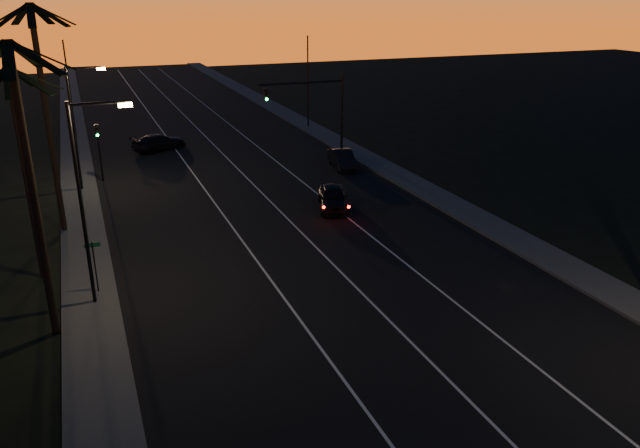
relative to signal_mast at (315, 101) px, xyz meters
name	(u,v)px	position (x,y,z in m)	size (l,w,h in m)	color
road	(267,207)	(-7.14, -9.99, -4.78)	(20.00, 170.00, 0.01)	black
sidewalk_left	(83,228)	(-18.34, -9.99, -4.70)	(2.40, 170.00, 0.16)	#373735
sidewalk_right	(419,187)	(4.06, -9.99, -4.70)	(2.40, 170.00, 0.16)	#373735
lane_stripe_left	(221,212)	(-10.14, -9.99, -4.76)	(0.12, 160.00, 0.01)	silver
lane_stripe_mid	(275,206)	(-6.64, -9.99, -4.76)	(0.12, 160.00, 0.01)	silver
lane_stripe_right	(325,199)	(-3.14, -9.99, -4.76)	(0.12, 160.00, 0.01)	silver
palm_near	(28,165)	(-19.74, -21.99, 2.29)	(4.25, 4.16, 11.53)	black
palm_mid	(22,151)	(-20.34, -15.99, 1.47)	(4.25, 4.16, 10.03)	black
palm_far	(44,100)	(-19.34, -9.99, 2.83)	(4.25, 4.16, 12.53)	black
streetlight_left_near	(87,190)	(-17.84, -19.99, 0.54)	(2.55, 0.26, 9.00)	black
streetlight_left_far	(77,118)	(-17.82, -1.99, 0.28)	(2.55, 0.26, 8.50)	black
street_sign	(94,261)	(-17.94, -18.99, -3.13)	(0.70, 0.06, 2.60)	black
signal_mast	(315,101)	(0.00, 0.00, 0.00)	(7.10, 0.41, 7.00)	black
signal_post	(98,142)	(-16.64, -0.01, -1.89)	(0.28, 0.37, 4.20)	black
far_pole_left	(70,91)	(-18.14, 15.01, -0.28)	(0.14, 0.14, 9.00)	black
far_pole_right	(308,83)	(3.86, 12.01, -0.28)	(0.14, 0.14, 9.00)	black
lead_car	(333,197)	(-3.31, -11.83, -4.02)	(3.15, 5.17, 1.49)	black
right_car	(342,159)	(1.12, -3.09, -4.07)	(2.05, 4.41, 1.40)	black
cross_car	(159,142)	(-11.44, 8.01, -4.07)	(5.22, 3.81, 1.40)	black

